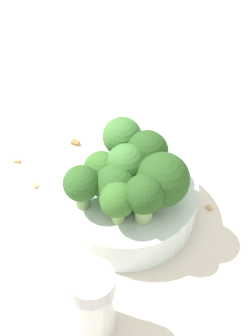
{
  "coord_description": "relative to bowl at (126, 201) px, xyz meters",
  "views": [
    {
      "loc": [
        0.17,
        -0.33,
        0.49
      ],
      "look_at": [
        0.0,
        0.0,
        0.07
      ],
      "focal_mm": 60.0,
      "sensor_mm": 36.0,
      "label": 1
    }
  ],
  "objects": [
    {
      "name": "broccoli_floret_2",
      "position": [
        0.04,
        0.0,
        0.05
      ],
      "size": [
        0.05,
        0.05,
        0.06
      ],
      "color": "#84AD66",
      "rests_on": "bowl"
    },
    {
      "name": "broccoli_floret_7",
      "position": [
        0.03,
        -0.03,
        0.06
      ],
      "size": [
        0.04,
        0.04,
        0.06
      ],
      "color": "#8EB770",
      "rests_on": "bowl"
    },
    {
      "name": "broccoli_floret_5",
      "position": [
        -0.02,
        0.03,
        0.06
      ],
      "size": [
        0.04,
        0.04,
        0.06
      ],
      "color": "#84AD66",
      "rests_on": "bowl"
    },
    {
      "name": "almond_crumb_0",
      "position": [
        -0.11,
        -0.01,
        -0.02
      ],
      "size": [
        0.01,
        0.01,
        0.01
      ],
      "primitive_type": "cube",
      "rotation": [
        0.0,
        0.0,
        5.6
      ],
      "color": "tan",
      "rests_on": "ground_plane"
    },
    {
      "name": "broccoli_floret_8",
      "position": [
        -0.03,
        -0.04,
        0.05
      ],
      "size": [
        0.04,
        0.04,
        0.05
      ],
      "color": "#7A9E5B",
      "rests_on": "bowl"
    },
    {
      "name": "broccoli_floret_0",
      "position": [
        -0.0,
        0.0,
        0.06
      ],
      "size": [
        0.04,
        0.04,
        0.06
      ],
      "color": "#84AD66",
      "rests_on": "bowl"
    },
    {
      "name": "ground_plane",
      "position": [
        0.0,
        0.0,
        -0.02
      ],
      "size": [
        3.0,
        3.0,
        0.0
      ],
      "primitive_type": "plane",
      "color": "beige"
    },
    {
      "name": "almond_crumb_1",
      "position": [
        -0.1,
        0.07,
        -0.02
      ],
      "size": [
        0.01,
        0.01,
        0.01
      ],
      "primitive_type": "cube",
      "rotation": [
        0.0,
        0.0,
        3.17
      ],
      "color": "olive",
      "rests_on": "ground_plane"
    },
    {
      "name": "pepper_shaker",
      "position": [
        0.03,
        -0.13,
        0.02
      ],
      "size": [
        0.04,
        0.04,
        0.08
      ],
      "color": "silver",
      "rests_on": "ground_plane"
    },
    {
      "name": "broccoli_floret_1",
      "position": [
        -0.0,
        -0.02,
        0.05
      ],
      "size": [
        0.04,
        0.04,
        0.05
      ],
      "color": "#84AD66",
      "rests_on": "bowl"
    },
    {
      "name": "almond_crumb_2",
      "position": [
        -0.15,
        0.01,
        -0.02
      ],
      "size": [
        0.01,
        0.01,
        0.01
      ],
      "primitive_type": "cube",
      "rotation": [
        0.0,
        0.0,
        0.28
      ],
      "color": "tan",
      "rests_on": "ground_plane"
    },
    {
      "name": "almond_crumb_3",
      "position": [
        0.08,
        0.05,
        -0.02
      ],
      "size": [
        0.01,
        0.01,
        0.01
      ],
      "primitive_type": "cube",
      "rotation": [
        0.0,
        0.0,
        2.66
      ],
      "color": "tan",
      "rests_on": "ground_plane"
    },
    {
      "name": "bowl",
      "position": [
        0.0,
        0.0,
        0.0
      ],
      "size": [
        0.15,
        0.15,
        0.04
      ],
      "primitive_type": "cylinder",
      "color": "silver",
      "rests_on": "ground_plane"
    },
    {
      "name": "broccoli_floret_4",
      "position": [
        -0.02,
        -0.01,
        0.05
      ],
      "size": [
        0.04,
        0.04,
        0.04
      ],
      "color": "#84AD66",
      "rests_on": "bowl"
    },
    {
      "name": "broccoli_floret_3",
      "position": [
        0.01,
        0.02,
        0.06
      ],
      "size": [
        0.04,
        0.04,
        0.06
      ],
      "color": "#7A9E5B",
      "rests_on": "bowl"
    },
    {
      "name": "broccoli_floret_6",
      "position": [
        0.01,
        -0.04,
        0.05
      ],
      "size": [
        0.04,
        0.04,
        0.05
      ],
      "color": "#84AD66",
      "rests_on": "bowl"
    }
  ]
}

